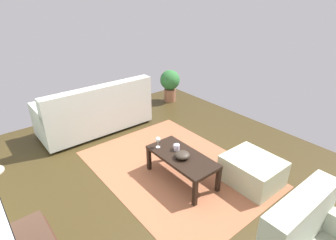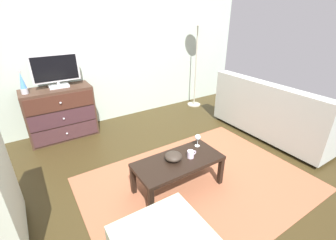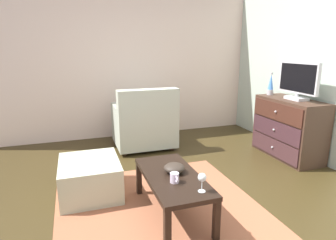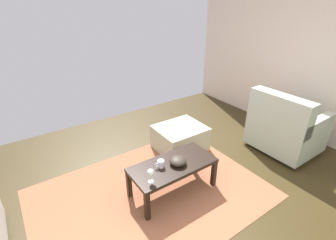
# 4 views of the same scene
# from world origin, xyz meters

# --- Properties ---
(ground_plane) EXTENTS (5.83, 4.91, 0.05)m
(ground_plane) POSITION_xyz_m (0.00, 0.00, -0.03)
(ground_plane) COLOR #372B15
(wall_accent_rear) EXTENTS (5.83, 0.12, 2.52)m
(wall_accent_rear) POSITION_xyz_m (0.00, 2.22, 1.26)
(wall_accent_rear) COLOR #B0C2B2
(wall_accent_rear) RESTS_ON ground_plane
(area_rug) EXTENTS (2.60, 1.90, 0.01)m
(area_rug) POSITION_xyz_m (0.20, -0.20, 0.00)
(area_rug) COLOR #95563A
(area_rug) RESTS_ON ground_plane
(dresser) EXTENTS (1.00, 0.49, 0.82)m
(dresser) POSITION_xyz_m (-0.90, 1.90, 0.41)
(dresser) COLOR #422C20
(dresser) RESTS_ON ground_plane
(tv) EXTENTS (0.66, 0.18, 0.50)m
(tv) POSITION_xyz_m (-0.84, 1.93, 1.08)
(tv) COLOR silver
(tv) RESTS_ON dresser
(lava_lamp) EXTENTS (0.09, 0.09, 0.33)m
(lava_lamp) POSITION_xyz_m (-1.30, 1.86, 0.96)
(lava_lamp) COLOR #B7B7BC
(lava_lamp) RESTS_ON dresser
(coffee_table) EXTENTS (0.99, 0.47, 0.39)m
(coffee_table) POSITION_xyz_m (-0.04, -0.11, 0.34)
(coffee_table) COLOR black
(coffee_table) RESTS_ON ground_plane
(wine_glass) EXTENTS (0.07, 0.07, 0.16)m
(wine_glass) POSITION_xyz_m (0.32, 0.01, 0.50)
(wine_glass) COLOR silver
(wine_glass) RESTS_ON coffee_table
(mug) EXTENTS (0.11, 0.08, 0.08)m
(mug) POSITION_xyz_m (0.10, -0.14, 0.43)
(mug) COLOR silver
(mug) RESTS_ON coffee_table
(bowl_decorative) EXTENTS (0.19, 0.19, 0.09)m
(bowl_decorative) POSITION_xyz_m (-0.09, -0.08, 0.43)
(bowl_decorative) COLOR #312821
(bowl_decorative) RESTS_ON coffee_table
(couch_large) EXTENTS (0.85, 1.93, 0.91)m
(couch_large) POSITION_xyz_m (2.00, 0.13, 0.35)
(couch_large) COLOR #332319
(couch_large) RESTS_ON ground_plane
(standing_lamp) EXTENTS (0.32, 0.32, 1.81)m
(standing_lamp) POSITION_xyz_m (1.76, 1.86, 1.55)
(standing_lamp) COLOR #A59E8C
(standing_lamp) RESTS_ON ground_plane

